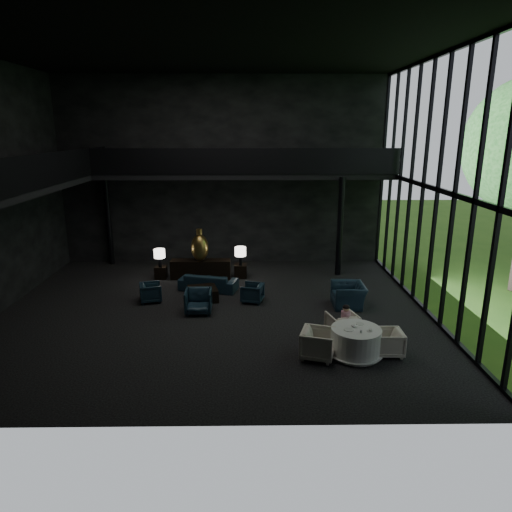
{
  "coord_description": "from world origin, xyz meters",
  "views": [
    {
      "loc": [
        1.17,
        -13.95,
        5.75
      ],
      "look_at": [
        1.37,
        0.5,
        1.76
      ],
      "focal_mm": 32.0,
      "sensor_mm": 36.0,
      "label": 1
    }
  ],
  "objects_px": {
    "lounge_armchair_west": "(151,292)",
    "dining_chair_west": "(318,341)",
    "table_lamp_right": "(240,252)",
    "child": "(346,314)",
    "side_table_right": "(241,271)",
    "window_armchair": "(349,290)",
    "console": "(201,269)",
    "lounge_armchair_east": "(252,293)",
    "table_lamp_left": "(159,254)",
    "side_table_left": "(161,272)",
    "dining_chair_east": "(388,342)",
    "sofa": "(208,279)",
    "lounge_armchair_south": "(198,299)",
    "coffee_table": "(203,294)",
    "dining_chair_north": "(342,324)",
    "dining_table": "(355,343)",
    "bronze_urn": "(200,247)"
  },
  "relations": [
    {
      "from": "side_table_left",
      "to": "child",
      "type": "bearing_deg",
      "value": -41.64
    },
    {
      "from": "lounge_armchair_west",
      "to": "dining_chair_west",
      "type": "bearing_deg",
      "value": -144.16
    },
    {
      "from": "lounge_armchair_south",
      "to": "console",
      "type": "bearing_deg",
      "value": 93.57
    },
    {
      "from": "lounge_armchair_west",
      "to": "window_armchair",
      "type": "relative_size",
      "value": 0.51
    },
    {
      "from": "side_table_right",
      "to": "sofa",
      "type": "distance_m",
      "value": 1.9
    },
    {
      "from": "coffee_table",
      "to": "child",
      "type": "height_order",
      "value": "child"
    },
    {
      "from": "sofa",
      "to": "side_table_left",
      "type": "bearing_deg",
      "value": -21.01
    },
    {
      "from": "lounge_armchair_west",
      "to": "table_lamp_left",
      "type": "bearing_deg",
      "value": -12.58
    },
    {
      "from": "lounge_armchair_east",
      "to": "window_armchair",
      "type": "distance_m",
      "value": 3.28
    },
    {
      "from": "console",
      "to": "sofa",
      "type": "height_order",
      "value": "sofa"
    },
    {
      "from": "side_table_right",
      "to": "child",
      "type": "height_order",
      "value": "child"
    },
    {
      "from": "table_lamp_right",
      "to": "window_armchair",
      "type": "bearing_deg",
      "value": -39.62
    },
    {
      "from": "bronze_urn",
      "to": "table_lamp_left",
      "type": "bearing_deg",
      "value": -179.61
    },
    {
      "from": "table_lamp_right",
      "to": "lounge_armchair_west",
      "type": "relative_size",
      "value": 1.11
    },
    {
      "from": "side_table_right",
      "to": "sofa",
      "type": "xyz_separation_m",
      "value": [
        -1.17,
        -1.49,
        0.15
      ]
    },
    {
      "from": "dining_chair_east",
      "to": "dining_table",
      "type": "bearing_deg",
      "value": -88.92
    },
    {
      "from": "side_table_right",
      "to": "lounge_armchair_south",
      "type": "bearing_deg",
      "value": -109.31
    },
    {
      "from": "side_table_right",
      "to": "child",
      "type": "distance_m",
      "value": 6.47
    },
    {
      "from": "sofa",
      "to": "dining_chair_north",
      "type": "bearing_deg",
      "value": 149.71
    },
    {
      "from": "bronze_urn",
      "to": "dining_chair_north",
      "type": "xyz_separation_m",
      "value": [
        4.62,
        -5.41,
        -0.89
      ]
    },
    {
      "from": "dining_chair_north",
      "to": "child",
      "type": "bearing_deg",
      "value": 111.46
    },
    {
      "from": "side_table_right",
      "to": "window_armchair",
      "type": "xyz_separation_m",
      "value": [
        3.7,
        -3.18,
        0.3
      ]
    },
    {
      "from": "window_armchair",
      "to": "child",
      "type": "height_order",
      "value": "window_armchair"
    },
    {
      "from": "console",
      "to": "coffee_table",
      "type": "bearing_deg",
      "value": -82.64
    },
    {
      "from": "window_armchair",
      "to": "sofa",
      "type": "bearing_deg",
      "value": -108.45
    },
    {
      "from": "side_table_left",
      "to": "table_lamp_left",
      "type": "relative_size",
      "value": 0.68
    },
    {
      "from": "lounge_armchair_west",
      "to": "dining_chair_north",
      "type": "xyz_separation_m",
      "value": [
        6.08,
        -2.91,
        0.07
      ]
    },
    {
      "from": "side_table_right",
      "to": "dining_chair_east",
      "type": "bearing_deg",
      "value": -58.85
    },
    {
      "from": "side_table_left",
      "to": "dining_chair_east",
      "type": "xyz_separation_m",
      "value": [
        7.22,
        -6.58,
        0.12
      ]
    },
    {
      "from": "coffee_table",
      "to": "dining_chair_west",
      "type": "xyz_separation_m",
      "value": [
        3.43,
        -4.29,
        0.26
      ]
    },
    {
      "from": "console",
      "to": "window_armchair",
      "type": "height_order",
      "value": "window_armchair"
    },
    {
      "from": "dining_table",
      "to": "table_lamp_right",
      "type": "bearing_deg",
      "value": 115.81
    },
    {
      "from": "window_armchair",
      "to": "side_table_right",
      "type": "bearing_deg",
      "value": -130.01
    },
    {
      "from": "table_lamp_left",
      "to": "dining_chair_east",
      "type": "distance_m",
      "value": 9.72
    },
    {
      "from": "lounge_armchair_east",
      "to": "child",
      "type": "distance_m",
      "value": 3.95
    },
    {
      "from": "table_lamp_right",
      "to": "coffee_table",
      "type": "height_order",
      "value": "table_lamp_right"
    },
    {
      "from": "side_table_left",
      "to": "dining_table",
      "type": "xyz_separation_m",
      "value": [
        6.36,
        -6.58,
        0.08
      ]
    },
    {
      "from": "side_table_left",
      "to": "coffee_table",
      "type": "distance_m",
      "value": 3.1
    },
    {
      "from": "console",
      "to": "table_lamp_right",
      "type": "height_order",
      "value": "table_lamp_right"
    },
    {
      "from": "lounge_armchair_west",
      "to": "dining_chair_east",
      "type": "relative_size",
      "value": 0.92
    },
    {
      "from": "table_lamp_right",
      "to": "lounge_armchair_west",
      "type": "height_order",
      "value": "table_lamp_right"
    },
    {
      "from": "side_table_left",
      "to": "window_armchair",
      "type": "xyz_separation_m",
      "value": [
        6.9,
        -3.11,
        0.33
      ]
    },
    {
      "from": "console",
      "to": "child",
      "type": "bearing_deg",
      "value": -50.0
    },
    {
      "from": "coffee_table",
      "to": "child",
      "type": "bearing_deg",
      "value": -35.75
    },
    {
      "from": "side_table_left",
      "to": "lounge_armchair_west",
      "type": "xyz_separation_m",
      "value": [
        0.13,
        -2.58,
        0.09
      ]
    },
    {
      "from": "dining_chair_east",
      "to": "child",
      "type": "relative_size",
      "value": 1.29
    },
    {
      "from": "lounge_armchair_south",
      "to": "dining_chair_east",
      "type": "xyz_separation_m",
      "value": [
        5.32,
        -2.94,
        -0.11
      ]
    },
    {
      "from": "dining_chair_west",
      "to": "table_lamp_left",
      "type": "bearing_deg",
      "value": 55.7
    },
    {
      "from": "console",
      "to": "lounge_armchair_east",
      "type": "bearing_deg",
      "value": -52.41
    },
    {
      "from": "table_lamp_right",
      "to": "child",
      "type": "height_order",
      "value": "table_lamp_right"
    }
  ]
}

